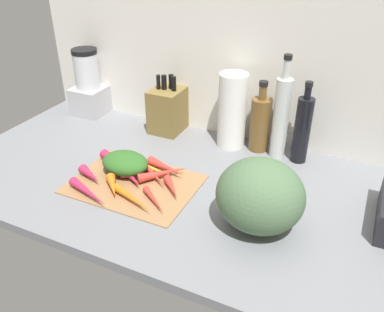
{
  "coord_description": "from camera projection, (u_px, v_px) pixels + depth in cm",
  "views": [
    {
      "loc": [
        43.94,
        -97.29,
        72.76
      ],
      "look_at": [
        0.88,
        -6.19,
        13.98
      ],
      "focal_mm": 37.78,
      "sensor_mm": 36.0,
      "label": 1
    }
  ],
  "objects": [
    {
      "name": "bottle_2",
      "position": [
        302.0,
        129.0,
        1.36
      ],
      "size": [
        5.56,
        5.56,
        28.83
      ],
      "color": "black",
      "rests_on": "ground_plane"
    },
    {
      "name": "wall_back",
      "position": [
        243.0,
        60.0,
        1.44
      ],
      "size": [
        170.0,
        3.0,
        60.0
      ],
      "primitive_type": "cube",
      "color": "silver",
      "rests_on": "ground_plane"
    },
    {
      "name": "carrot_10",
      "position": [
        113.0,
        186.0,
        1.24
      ],
      "size": [
        9.31,
        9.83,
        3.15
      ],
      "primitive_type": "cone",
      "rotation": [
        0.0,
        1.57,
        -0.84
      ],
      "color": "orange",
      "rests_on": "cutting_board"
    },
    {
      "name": "bottle_0",
      "position": [
        260.0,
        123.0,
        1.44
      ],
      "size": [
        7.16,
        7.16,
        26.01
      ],
      "color": "brown",
      "rests_on": "ground_plane"
    },
    {
      "name": "carrot_7",
      "position": [
        89.0,
        193.0,
        1.21
      ],
      "size": [
        17.69,
        8.72,
        2.9
      ],
      "primitive_type": "cone",
      "rotation": [
        0.0,
        1.57,
        -0.34
      ],
      "color": "#B2264C",
      "rests_on": "cutting_board"
    },
    {
      "name": "cutting_board",
      "position": [
        134.0,
        183.0,
        1.29
      ],
      "size": [
        39.48,
        28.97,
        0.8
      ],
      "primitive_type": "cube",
      "color": "#997047",
      "rests_on": "ground_plane"
    },
    {
      "name": "carrot_2",
      "position": [
        153.0,
        169.0,
        1.33
      ],
      "size": [
        13.72,
        3.71,
        2.53
      ],
      "primitive_type": "cone",
      "rotation": [
        0.0,
        1.57,
        -0.09
      ],
      "color": "orange",
      "rests_on": "cutting_board"
    },
    {
      "name": "carrot_greens_pile",
      "position": [
        125.0,
        163.0,
        1.32
      ],
      "size": [
        15.94,
        12.26,
        6.74
      ],
      "primitive_type": "ellipsoid",
      "color": "#2D6023",
      "rests_on": "cutting_board"
    },
    {
      "name": "knife_block",
      "position": [
        168.0,
        110.0,
        1.58
      ],
      "size": [
        11.78,
        13.73,
        22.73
      ],
      "color": "olive",
      "rests_on": "ground_plane"
    },
    {
      "name": "carrot_11",
      "position": [
        133.0,
        199.0,
        1.19
      ],
      "size": [
        16.9,
        8.57,
        2.61
      ],
      "primitive_type": "cone",
      "rotation": [
        0.0,
        1.57,
        -0.37
      ],
      "color": "orange",
      "rests_on": "cutting_board"
    },
    {
      "name": "paper_towel_roll",
      "position": [
        233.0,
        111.0,
        1.45
      ],
      "size": [
        10.23,
        10.23,
        27.53
      ],
      "primitive_type": "cylinder",
      "color": "white",
      "rests_on": "ground_plane"
    },
    {
      "name": "winter_squash",
      "position": [
        260.0,
        196.0,
        1.06
      ],
      "size": [
        23.79,
        21.89,
        20.22
      ],
      "primitive_type": "ellipsoid",
      "color": "#4C6B47",
      "rests_on": "ground_plane"
    },
    {
      "name": "carrot_8",
      "position": [
        91.0,
        175.0,
        1.29
      ],
      "size": [
        10.82,
        7.0,
        3.17
      ],
      "primitive_type": "cone",
      "rotation": [
        0.0,
        1.57,
        -0.4
      ],
      "color": "#B2264C",
      "rests_on": "cutting_board"
    },
    {
      "name": "carrot_1",
      "position": [
        132.0,
        178.0,
        1.28
      ],
      "size": [
        10.78,
        8.26,
        2.64
      ],
      "primitive_type": "cone",
      "rotation": [
        0.0,
        1.57,
        -0.57
      ],
      "color": "#B2264C",
      "rests_on": "cutting_board"
    },
    {
      "name": "carrot_4",
      "position": [
        139.0,
        176.0,
        1.3
      ],
      "size": [
        11.96,
        5.9,
        2.2
      ],
      "primitive_type": "cone",
      "rotation": [
        0.0,
        1.57,
        0.33
      ],
      "color": "#B2264C",
      "rests_on": "cutting_board"
    },
    {
      "name": "carrot_0",
      "position": [
        172.0,
        188.0,
        1.24
      ],
      "size": [
        9.6,
        9.85,
        2.56
      ],
      "primitive_type": "cone",
      "rotation": [
        0.0,
        1.57,
        -0.81
      ],
      "color": "red",
      "rests_on": "cutting_board"
    },
    {
      "name": "carrot_6",
      "position": [
        163.0,
        173.0,
        1.3
      ],
      "size": [
        13.56,
        14.53,
        3.07
      ],
      "primitive_type": "cone",
      "rotation": [
        0.0,
        1.57,
        0.84
      ],
      "color": "red",
      "rests_on": "cutting_board"
    },
    {
      "name": "ground_plane",
      "position": [
        198.0,
        188.0,
        1.3
      ],
      "size": [
        170.0,
        80.0,
        3.0
      ],
      "primitive_type": "cube",
      "color": "slate"
    },
    {
      "name": "bottle_1",
      "position": [
        281.0,
        116.0,
        1.37
      ],
      "size": [
        5.4,
        5.4,
        36.57
      ],
      "color": "silver",
      "rests_on": "ground_plane"
    },
    {
      "name": "carrot_9",
      "position": [
        153.0,
        173.0,
        1.31
      ],
      "size": [
        16.23,
        12.03,
        2.41
      ],
      "primitive_type": "cone",
      "rotation": [
        0.0,
        1.57,
        -0.59
      ],
      "color": "red",
      "rests_on": "cutting_board"
    },
    {
      "name": "carrot_3",
      "position": [
        166.0,
        167.0,
        1.33
      ],
      "size": [
        15.02,
        6.59,
        3.45
      ],
      "primitive_type": "cone",
      "rotation": [
        0.0,
        1.57,
        -0.22
      ],
      "color": "red",
      "rests_on": "cutting_board"
    },
    {
      "name": "blender_appliance",
      "position": [
        89.0,
        87.0,
        1.71
      ],
      "size": [
        13.58,
        13.58,
        28.03
      ],
      "color": "#B2B2B7",
      "rests_on": "ground_plane"
    },
    {
      "name": "carrot_12",
      "position": [
        113.0,
        160.0,
        1.37
      ],
      "size": [
        12.16,
        7.64,
        3.39
      ],
      "primitive_type": "cone",
      "rotation": [
        0.0,
        1.57,
        -0.39
      ],
      "color": "#B2264C",
      "rests_on": "cutting_board"
    },
    {
      "name": "carrot_5",
      "position": [
        154.0,
        200.0,
        1.19
      ],
      "size": [
        11.87,
        9.68,
        2.05
      ],
      "primitive_type": "cone",
      "rotation": [
        0.0,
        1.57,
        -0.65
      ],
      "color": "red",
      "rests_on": "cutting_board"
    }
  ]
}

